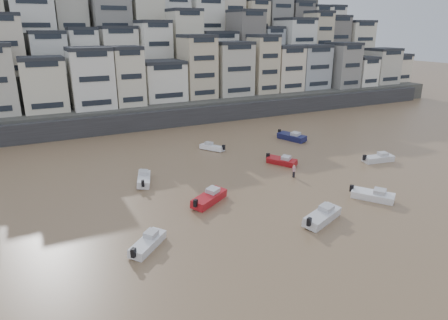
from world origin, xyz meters
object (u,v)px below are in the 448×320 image
boat_j (148,242)px  person_pink (294,171)px  boat_i (292,136)px  boat_c (209,197)px  boat_b (373,194)px  boat_f (144,178)px  boat_a (322,215)px  boat_h (212,146)px  boat_e (282,160)px  boat_d (378,157)px

boat_j → person_pink: (22.70, 8.79, 0.19)m
boat_i → boat_c: bearing=-71.0°
boat_b → boat_j: (-26.47, 1.40, -0.03)m
boat_f → boat_a: 23.11m
boat_i → person_pink: 18.74m
boat_c → boat_j: size_ratio=1.16×
boat_b → boat_h: (-8.18, 26.41, -0.08)m
boat_e → boat_j: 27.96m
boat_a → boat_d: boat_a is taller
person_pink → boat_b: bearing=-69.7°
boat_d → boat_b: size_ratio=1.01×
boat_f → boat_i: bearing=-56.2°
boat_f → boat_e: (20.10, -1.91, -0.07)m
boat_c → boat_a: boat_a is taller
boat_c → boat_b: boat_c is taller
boat_j → boat_c: bearing=-8.2°
boat_b → boat_e: bearing=154.5°
boat_h → boat_j: boat_j is taller
boat_f → boat_d: bearing=-84.4°
boat_i → boat_b: size_ratio=1.14×
boat_c → person_pink: 13.76m
boat_f → boat_a: bearing=-126.6°
boat_c → boat_i: 30.08m
boat_c → boat_a: 12.72m
boat_c → boat_b: bearing=-56.8°
boat_i → boat_b: boat_i is taller
boat_i → boat_e: size_ratio=1.22×
boat_h → boat_j: size_ratio=0.92×
boat_h → boat_b: bearing=164.5°
boat_e → boat_h: boat_e is taller
boat_c → boat_h: 20.69m
boat_a → boat_j: bearing=148.0°
boat_c → boat_j: (-9.14, -6.46, -0.11)m
boat_i → boat_b: 26.45m
boat_f → boat_h: (14.11, 9.23, -0.10)m
boat_f → person_pink: (18.52, -6.99, 0.14)m
boat_c → boat_e: (15.14, 7.40, -0.12)m
boat_i → boat_e: (-9.22, -10.24, -0.14)m
boat_c → boat_j: bearing=-177.2°
boat_i → boat_j: boat_i is taller
boat_d → boat_a: bearing=-141.4°
boat_f → boat_j: 16.32m
boat_b → boat_d: bearing=96.9°
boat_e → boat_c: bearing=-92.7°
boat_e → boat_j: (-24.28, -13.86, 0.01)m
boat_c → boat_d: (28.76, 1.94, -0.07)m
boat_a → person_pink: size_ratio=3.33×
boat_c → boat_i: bearing=3.5°
boat_a → boat_f: bearing=103.3°
boat_b → person_pink: 10.87m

